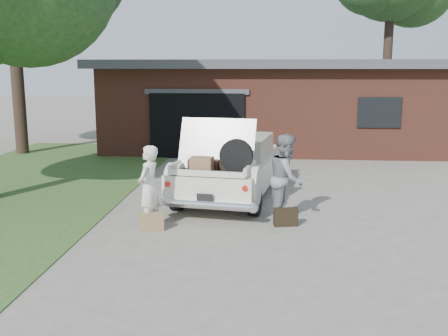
{
  "coord_description": "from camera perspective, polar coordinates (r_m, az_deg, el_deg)",
  "views": [
    {
      "loc": [
        0.8,
        -9.48,
        3.05
      ],
      "look_at": [
        0.0,
        0.6,
        1.1
      ],
      "focal_mm": 42.0,
      "sensor_mm": 36.0,
      "label": 1
    }
  ],
  "objects": [
    {
      "name": "suitcase_right",
      "position": [
        10.31,
        6.75,
        -5.33
      ],
      "size": [
        0.48,
        0.24,
        0.36
      ],
      "primitive_type": "cube",
      "rotation": [
        0.0,
        0.0,
        0.22
      ],
      "color": "black",
      "rests_on": "ground"
    },
    {
      "name": "grass_strip",
      "position": [
        14.31,
        -21.72,
        -2.14
      ],
      "size": [
        6.0,
        16.0,
        0.02
      ],
      "primitive_type": "cube",
      "color": "#2D4C1E",
      "rests_on": "ground"
    },
    {
      "name": "woman_left",
      "position": [
        10.05,
        -8.2,
        -2.11
      ],
      "size": [
        0.51,
        0.66,
        1.61
      ],
      "primitive_type": "imported",
      "rotation": [
        0.0,
        0.0,
        -1.8
      ],
      "color": "white",
      "rests_on": "ground"
    },
    {
      "name": "sedan",
      "position": [
        12.55,
        0.9,
        0.26
      ],
      "size": [
        2.66,
        5.2,
        1.99
      ],
      "rotation": [
        0.0,
        0.0,
        -0.16
      ],
      "color": "beige",
      "rests_on": "ground"
    },
    {
      "name": "woman_right",
      "position": [
        10.53,
        6.8,
        -1.06
      ],
      "size": [
        0.77,
        0.94,
        1.76
      ],
      "primitive_type": "imported",
      "rotation": [
        0.0,
        0.0,
        1.44
      ],
      "color": "gray",
      "rests_on": "ground"
    },
    {
      "name": "suitcase_left",
      "position": [
        10.04,
        -7.91,
        -5.82
      ],
      "size": [
        0.48,
        0.25,
        0.36
      ],
      "primitive_type": "cube",
      "rotation": [
        0.0,
        0.0,
        0.24
      ],
      "color": "#957B4C",
      "rests_on": "ground"
    },
    {
      "name": "house",
      "position": [
        21.0,
        5.07,
        7.1
      ],
      "size": [
        12.8,
        7.8,
        3.3
      ],
      "color": "brown",
      "rests_on": "ground"
    },
    {
      "name": "ground",
      "position": [
        10.0,
        -0.28,
        -6.86
      ],
      "size": [
        90.0,
        90.0,
        0.0
      ],
      "primitive_type": "plane",
      "color": "gray",
      "rests_on": "ground"
    }
  ]
}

